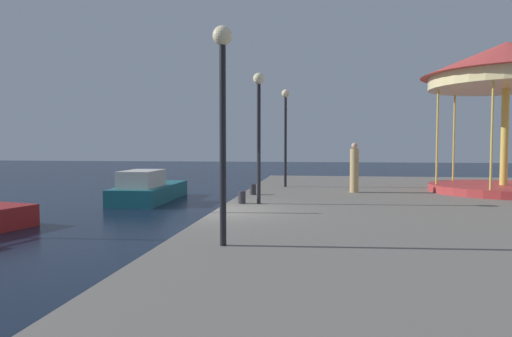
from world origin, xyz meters
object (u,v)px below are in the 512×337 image
Objects in this scene: lamp_post_near_edge at (223,95)px; lamp_post_far_end at (285,121)px; lamp_post_mid_promenade at (259,114)px; bollard_south at (253,189)px; motorboat_teal at (148,189)px; bollard_north at (242,197)px; carousel at (506,79)px; person_mid_promenade at (354,169)px.

lamp_post_far_end is at bearing 88.71° from lamp_post_near_edge.
lamp_post_mid_promenade is 10.34× the size of bollard_south.
motorboat_teal is 8.39m from bollard_north.
motorboat_teal is 14.58× the size of bollard_south.
lamp_post_near_edge is at bearing -91.29° from lamp_post_far_end.
bollard_south is (-0.97, -3.40, -2.77)m from lamp_post_far_end.
lamp_post_mid_promenade is at bearing -45.36° from motorboat_teal.
lamp_post_far_end is (-8.70, 1.29, -1.46)m from carousel.
motorboat_teal is at bearing 146.85° from bollard_south.
motorboat_teal is 1.34× the size of lamp_post_far_end.
motorboat_teal reaches higher than bollard_north.
lamp_post_near_edge is 5.98m from lamp_post_mid_promenade.
lamp_post_near_edge reaches higher than bollard_south.
carousel is at bearing 12.35° from bollard_south.
person_mid_promenade reaches higher than motorboat_teal.
bollard_south is (5.57, -3.64, 0.44)m from motorboat_teal.
person_mid_promenade is at bearing -35.09° from lamp_post_far_end.
bollard_north is at bearing -48.14° from motorboat_teal.
lamp_post_mid_promenade is 5.48m from person_mid_promenade.
bollard_south is 2.60m from bollard_north.
lamp_post_mid_promenade is (-0.14, 5.97, 0.07)m from lamp_post_near_edge.
bollard_south is at bearing 90.45° from bollard_north.
person_mid_promenade is at bearing 46.15° from bollard_north.
bollard_south is 4.15m from person_mid_promenade.
lamp_post_mid_promenade is (-9.10, -4.69, -1.58)m from carousel.
carousel is at bearing -5.70° from motorboat_teal.
bollard_south is at bearing 102.33° from lamp_post_mid_promenade.
lamp_post_mid_promenade reaches higher than bollard_north.
lamp_post_mid_promenade reaches higher than bollard_south.
carousel reaches higher than bollard_north.
lamp_post_mid_promenade is 5.99m from lamp_post_far_end.
person_mid_promenade is at bearing 50.30° from lamp_post_mid_promenade.
lamp_post_far_end is at bearing 81.02° from bollard_north.
lamp_post_mid_promenade is at bearing 91.30° from lamp_post_near_edge.
carousel is 15.87× the size of bollard_south.
motorboat_teal is at bearing 134.64° from lamp_post_mid_promenade.
carousel is (15.23, -1.52, 4.66)m from motorboat_teal.
bollard_north is at bearing 96.51° from lamp_post_near_edge.
lamp_post_near_edge reaches higher than bollard_north.
lamp_post_near_edge reaches higher than motorboat_teal.
lamp_post_near_edge is at bearing -85.33° from bollard_south.
motorboat_teal is at bearing 174.30° from carousel.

